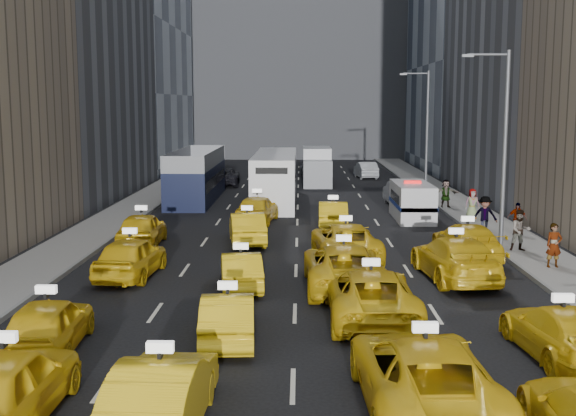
# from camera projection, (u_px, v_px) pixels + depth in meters

# --- Properties ---
(ground) EXTENTS (160.00, 160.00, 0.00)m
(ground) POSITION_uv_depth(u_px,v_px,m) (294.00, 333.00, 21.16)
(ground) COLOR black
(ground) RESTS_ON ground
(sidewalk_west) EXTENTS (3.00, 90.00, 0.15)m
(sidewalk_west) POSITION_uv_depth(u_px,v_px,m) (133.00, 208.00, 46.06)
(sidewalk_west) COLOR gray
(sidewalk_west) RESTS_ON ground
(sidewalk_east) EXTENTS (3.00, 90.00, 0.15)m
(sidewalk_east) POSITION_uv_depth(u_px,v_px,m) (463.00, 209.00, 45.71)
(sidewalk_east) COLOR gray
(sidewalk_east) RESTS_ON ground
(curb_west) EXTENTS (0.15, 90.00, 0.18)m
(curb_west) POSITION_uv_depth(u_px,v_px,m) (156.00, 208.00, 46.04)
(curb_west) COLOR slate
(curb_west) RESTS_ON ground
(curb_east) EXTENTS (0.15, 90.00, 0.18)m
(curb_east) POSITION_uv_depth(u_px,v_px,m) (440.00, 208.00, 45.73)
(curb_east) COLOR slate
(curb_east) RESTS_ON ground
(streetlight_near) EXTENTS (2.15, 0.22, 9.00)m
(streetlight_near) POSITION_uv_depth(u_px,v_px,m) (502.00, 143.00, 32.17)
(streetlight_near) COLOR #595B60
(streetlight_near) RESTS_ON ground
(streetlight_far) EXTENTS (2.15, 0.22, 9.00)m
(streetlight_far) POSITION_uv_depth(u_px,v_px,m) (425.00, 128.00, 51.96)
(streetlight_far) COLOR #595B60
(streetlight_far) RESTS_ON ground
(taxi_0) EXTENTS (2.02, 4.92, 1.67)m
(taxi_0) POSITION_uv_depth(u_px,v_px,m) (6.00, 385.00, 15.05)
(taxi_0) COLOR gold
(taxi_0) RESTS_ON ground
(taxi_1) EXTENTS (1.82, 4.82, 1.57)m
(taxi_1) POSITION_uv_depth(u_px,v_px,m) (161.00, 394.00, 14.72)
(taxi_1) COLOR gold
(taxi_1) RESTS_ON ground
(taxi_2) EXTENTS (2.99, 6.10, 1.67)m
(taxi_2) POSITION_uv_depth(u_px,v_px,m) (424.00, 374.00, 15.71)
(taxi_2) COLOR gold
(taxi_2) RESTS_ON ground
(taxi_4) EXTENTS (2.04, 4.50, 1.50)m
(taxi_4) POSITION_uv_depth(u_px,v_px,m) (48.00, 324.00, 19.52)
(taxi_4) COLOR gold
(taxi_4) RESTS_ON ground
(taxi_5) EXTENTS (1.76, 4.31, 1.39)m
(taxi_5) POSITION_uv_depth(u_px,v_px,m) (228.00, 317.00, 20.39)
(taxi_5) COLOR gold
(taxi_5) RESTS_ON ground
(taxi_6) EXTENTS (2.73, 5.81, 1.61)m
(taxi_6) POSITION_uv_depth(u_px,v_px,m) (371.00, 294.00, 22.37)
(taxi_6) COLOR gold
(taxi_6) RESTS_ON ground
(taxi_7) EXTENTS (2.37, 5.00, 1.41)m
(taxi_7) POSITION_uv_depth(u_px,v_px,m) (561.00, 332.00, 19.01)
(taxi_7) COLOR gold
(taxi_7) RESTS_ON ground
(taxi_8) EXTENTS (2.25, 4.86, 1.61)m
(taxi_8) POSITION_uv_depth(u_px,v_px,m) (131.00, 257.00, 27.80)
(taxi_8) COLOR gold
(taxi_8) RESTS_ON ground
(taxi_9) EXTENTS (1.93, 4.21, 1.34)m
(taxi_9) POSITION_uv_depth(u_px,v_px,m) (241.00, 270.00, 26.21)
(taxi_9) COLOR gold
(taxi_9) RESTS_ON ground
(taxi_10) EXTENTS (2.88, 6.01, 1.65)m
(taxi_10) POSITION_uv_depth(u_px,v_px,m) (343.00, 266.00, 26.10)
(taxi_10) COLOR gold
(taxi_10) RESTS_ON ground
(taxi_11) EXTENTS (2.88, 5.96, 1.67)m
(taxi_11) POSITION_uv_depth(u_px,v_px,m) (455.00, 258.00, 27.45)
(taxi_11) COLOR gold
(taxi_11) RESTS_ON ground
(taxi_12) EXTENTS (2.08, 4.78, 1.60)m
(taxi_12) POSITION_uv_depth(u_px,v_px,m) (142.00, 229.00, 34.00)
(taxi_12) COLOR gold
(taxi_12) RESTS_ON ground
(taxi_13) EXTENTS (2.20, 4.75, 1.51)m
(taxi_13) POSITION_uv_depth(u_px,v_px,m) (247.00, 228.00, 34.63)
(taxi_13) COLOR gold
(taxi_13) RESTS_ON ground
(taxi_14) EXTENTS (3.04, 5.86, 1.58)m
(taxi_14) POSITION_uv_depth(u_px,v_px,m) (346.00, 241.00, 31.07)
(taxi_14) COLOR gold
(taxi_14) RESTS_ON ground
(taxi_15) EXTENTS (2.34, 5.39, 1.54)m
(taxi_15) POSITION_uv_depth(u_px,v_px,m) (467.00, 241.00, 31.15)
(taxi_15) COLOR gold
(taxi_15) RESTS_ON ground
(taxi_16) EXTENTS (2.51, 4.91, 1.60)m
(taxi_16) POSITION_uv_depth(u_px,v_px,m) (257.00, 209.00, 40.61)
(taxi_16) COLOR gold
(taxi_16) RESTS_ON ground
(taxi_17) EXTENTS (1.63, 4.41, 1.44)m
(taxi_17) POSITION_uv_depth(u_px,v_px,m) (333.00, 214.00, 39.04)
(taxi_17) COLOR gold
(taxi_17) RESTS_ON ground
(nypd_van) EXTENTS (2.38, 5.38, 2.26)m
(nypd_van) POSITION_uv_depth(u_px,v_px,m) (412.00, 202.00, 41.84)
(nypd_van) COLOR silver
(nypd_van) RESTS_ON ground
(double_decker) EXTENTS (3.03, 11.92, 3.45)m
(double_decker) POSITION_uv_depth(u_px,v_px,m) (197.00, 176.00, 49.91)
(double_decker) COLOR black
(double_decker) RESTS_ON ground
(city_bus) EXTENTS (4.00, 13.22, 3.36)m
(city_bus) POSITION_uv_depth(u_px,v_px,m) (275.00, 178.00, 48.84)
(city_bus) COLOR silver
(city_bus) RESTS_ON ground
(box_truck) EXTENTS (2.97, 6.84, 3.04)m
(box_truck) POSITION_uv_depth(u_px,v_px,m) (317.00, 167.00, 59.74)
(box_truck) COLOR silver
(box_truck) RESTS_ON ground
(misc_car_0) EXTENTS (1.90, 5.03, 1.64)m
(misc_car_0) POSITION_uv_depth(u_px,v_px,m) (401.00, 193.00, 47.51)
(misc_car_0) COLOR #B7BBC0
(misc_car_0) RESTS_ON ground
(misc_car_1) EXTENTS (2.70, 5.37, 1.46)m
(misc_car_1) POSITION_uv_depth(u_px,v_px,m) (224.00, 177.00, 59.19)
(misc_car_1) COLOR black
(misc_car_1) RESTS_ON ground
(misc_car_2) EXTENTS (2.53, 5.61, 1.60)m
(misc_car_2) POSITION_uv_depth(u_px,v_px,m) (313.00, 168.00, 66.41)
(misc_car_2) COLOR slate
(misc_car_2) RESTS_ON ground
(misc_car_3) EXTENTS (1.84, 4.10, 1.37)m
(misc_car_3) POSITION_uv_depth(u_px,v_px,m) (270.00, 169.00, 66.23)
(misc_car_3) COLOR black
(misc_car_3) RESTS_ON ground
(misc_car_4) EXTENTS (1.99, 4.60, 1.47)m
(misc_car_4) POSITION_uv_depth(u_px,v_px,m) (366.00, 170.00, 65.16)
(misc_car_4) COLOR #A4A7AB
(misc_car_4) RESTS_ON ground
(pedestrian_0) EXTENTS (0.69, 0.49, 1.79)m
(pedestrian_0) POSITION_uv_depth(u_px,v_px,m) (554.00, 245.00, 28.88)
(pedestrian_0) COLOR gray
(pedestrian_0) RESTS_ON sidewalk_east
(pedestrian_1) EXTENTS (0.90, 0.49, 1.85)m
(pedestrian_1) POSITION_uv_depth(u_px,v_px,m) (520.00, 230.00, 32.10)
(pedestrian_1) COLOR gray
(pedestrian_1) RESTS_ON sidewalk_east
(pedestrian_2) EXTENTS (1.32, 0.76, 1.92)m
(pedestrian_2) POSITION_uv_depth(u_px,v_px,m) (485.00, 215.00, 36.23)
(pedestrian_2) COLOR gray
(pedestrian_2) RESTS_ON sidewalk_east
(pedestrian_3) EXTENTS (1.05, 0.80, 1.64)m
(pedestrian_3) POSITION_uv_depth(u_px,v_px,m) (517.00, 219.00, 36.01)
(pedestrian_3) COLOR gray
(pedestrian_3) RESTS_ON sidewalk_east
(pedestrian_4) EXTENTS (0.86, 0.51, 1.71)m
(pedestrian_4) POSITION_uv_depth(u_px,v_px,m) (472.00, 204.00, 41.24)
(pedestrian_4) COLOR gray
(pedestrian_4) RESTS_ON sidewalk_east
(pedestrian_5) EXTENTS (1.64, 0.47, 1.77)m
(pedestrian_5) POSITION_uv_depth(u_px,v_px,m) (446.00, 193.00, 45.62)
(pedestrian_5) COLOR gray
(pedestrian_5) RESTS_ON sidewalk_east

